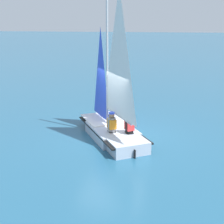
# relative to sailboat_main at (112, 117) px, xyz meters

# --- Properties ---
(ground_plane) EXTENTS (260.00, 260.00, 0.00)m
(ground_plane) POSITION_rel_sailboat_main_xyz_m (0.04, 0.03, -0.85)
(ground_plane) COLOR #235675
(sailboat_main) EXTENTS (4.02, 3.41, 5.58)m
(sailboat_main) POSITION_rel_sailboat_main_xyz_m (0.00, 0.00, 0.00)
(sailboat_main) COLOR #B2BCCC
(sailboat_main) RESTS_ON ground_plane
(sailor_helm) EXTENTS (0.43, 0.42, 1.16)m
(sailor_helm) POSITION_rel_sailboat_main_xyz_m (-0.46, -0.08, -0.21)
(sailor_helm) COLOR black
(sailor_helm) RESTS_ON ground_plane
(sailor_crew) EXTENTS (0.43, 0.42, 1.16)m
(sailor_crew) POSITION_rel_sailboat_main_xyz_m (-0.47, -0.73, -0.21)
(sailor_crew) COLOR black
(sailor_crew) RESTS_ON ground_plane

